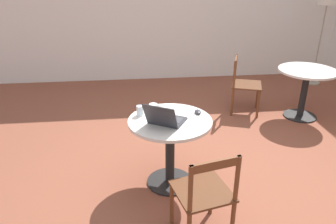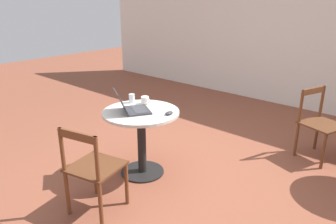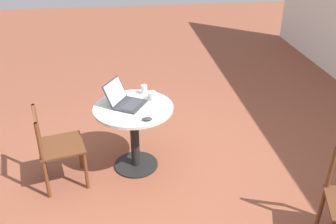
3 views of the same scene
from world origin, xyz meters
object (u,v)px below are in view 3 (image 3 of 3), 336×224
cafe_table_near (134,123)px  chair_near_front (57,147)px  drinking_glass (144,90)px  laptop (125,101)px  mouse (147,119)px  mug (152,96)px

cafe_table_near → chair_near_front: 0.80m
cafe_table_near → drinking_glass: (-0.28, 0.13, 0.24)m
laptop → cafe_table_near: bearing=54.5°
cafe_table_near → laptop: (-0.05, -0.07, 0.24)m
chair_near_front → drinking_glass: 1.07m
drinking_glass → cafe_table_near: bearing=-25.2°
chair_near_front → drinking_glass: bearing=117.3°
cafe_table_near → mouse: 0.37m
chair_near_front → laptop: (-0.24, 0.69, 0.34)m
laptop → mug: (-0.09, 0.28, -0.01)m
mouse → drinking_glass: size_ratio=1.00×
cafe_table_near → mug: bearing=125.0°
chair_near_front → mouse: bearing=83.0°
chair_near_front → drinking_glass: chair_near_front is taller
chair_near_front → mouse: (0.11, 0.88, 0.31)m
mug → drinking_glass: size_ratio=1.22×
cafe_table_near → laptop: size_ratio=1.79×
laptop → drinking_glass: laptop is taller
mouse → mug: bearing=168.4°
mug → drinking_glass: 0.16m
laptop → drinking_glass: size_ratio=4.52×
mug → drinking_glass: bearing=-152.9°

